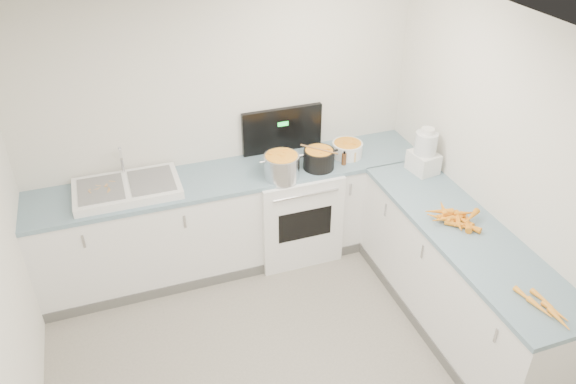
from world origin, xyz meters
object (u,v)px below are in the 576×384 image
object	(u,v)px
black_pot	(319,160)
sink	(127,188)
extract_bottle	(344,159)
stove	(292,207)
steel_pot	(282,167)
mixing_bowl	(347,149)
spice_jar	(354,156)
food_processor	(425,153)

from	to	relation	value
black_pot	sink	bearing A→B (deg)	174.79
sink	black_pot	world-z (taller)	sink
black_pot	extract_bottle	bearing A→B (deg)	-4.88
stove	steel_pot	xyz separation A→B (m)	(-0.16, -0.17, 0.56)
mixing_bowl	spice_jar	bearing A→B (deg)	-83.95
black_pot	steel_pot	bearing A→B (deg)	-174.30
black_pot	food_processor	bearing A→B (deg)	-22.94
stove	black_pot	size ratio (longest dim) A/B	4.96
sink	food_processor	size ratio (longest dim) A/B	2.07
stove	steel_pot	size ratio (longest dim) A/B	4.39
stove	steel_pot	world-z (taller)	stove
mixing_bowl	extract_bottle	world-z (taller)	mixing_bowl
extract_bottle	sink	bearing A→B (deg)	174.83
stove	extract_bottle	xyz separation A→B (m)	(0.43, -0.15, 0.52)
sink	spice_jar	bearing A→B (deg)	-4.06
steel_pot	sink	bearing A→B (deg)	171.77
stove	steel_pot	bearing A→B (deg)	-133.72
stove	spice_jar	distance (m)	0.76
mixing_bowl	food_processor	world-z (taller)	food_processor
black_pot	extract_bottle	xyz separation A→B (m)	(0.24, -0.02, -0.02)
stove	spice_jar	size ratio (longest dim) A/B	13.83
black_pot	food_processor	distance (m)	0.92
food_processor	stove	bearing A→B (deg)	154.70
stove	extract_bottle	size ratio (longest dim) A/B	12.49
steel_pot	food_processor	bearing A→B (deg)	-14.92
stove	sink	world-z (taller)	stove
black_pot	mixing_bowl	bearing A→B (deg)	20.18
black_pot	spice_jar	size ratio (longest dim) A/B	2.79
mixing_bowl	extract_bottle	bearing A→B (deg)	-123.94
mixing_bowl	spice_jar	distance (m)	0.11
steel_pot	extract_bottle	distance (m)	0.60
extract_bottle	stove	bearing A→B (deg)	160.31
sink	black_pot	bearing A→B (deg)	-5.21
stove	mixing_bowl	distance (m)	0.75
black_pot	extract_bottle	distance (m)	0.24
steel_pot	extract_bottle	size ratio (longest dim) A/B	2.84
sink	black_pot	size ratio (longest dim) A/B	3.14
steel_pot	black_pot	size ratio (longest dim) A/B	1.13
extract_bottle	food_processor	world-z (taller)	food_processor
stove	extract_bottle	bearing A→B (deg)	-19.69
mixing_bowl	food_processor	distance (m)	0.71
extract_bottle	spice_jar	distance (m)	0.11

